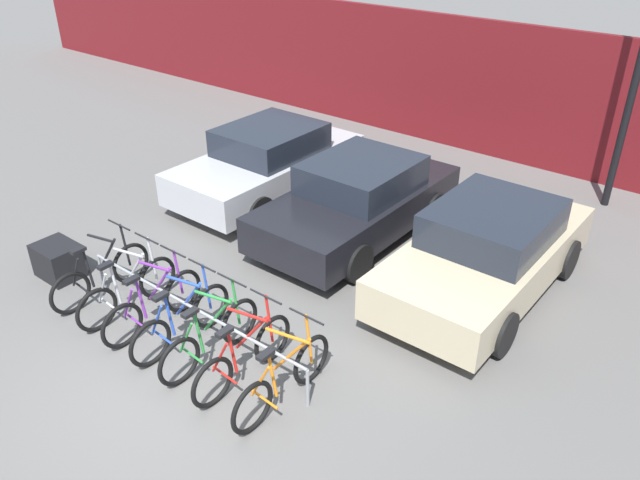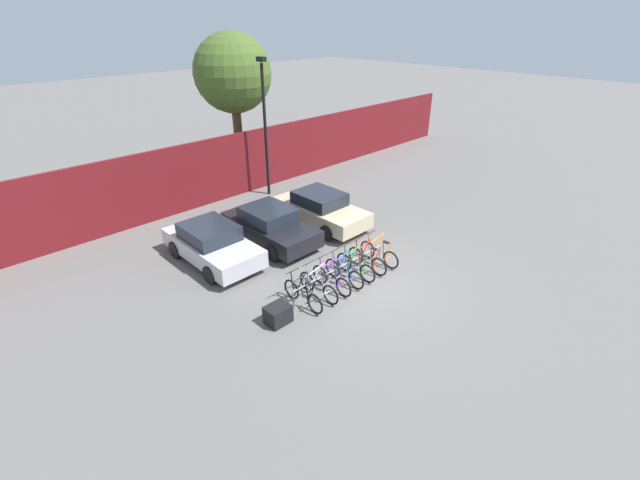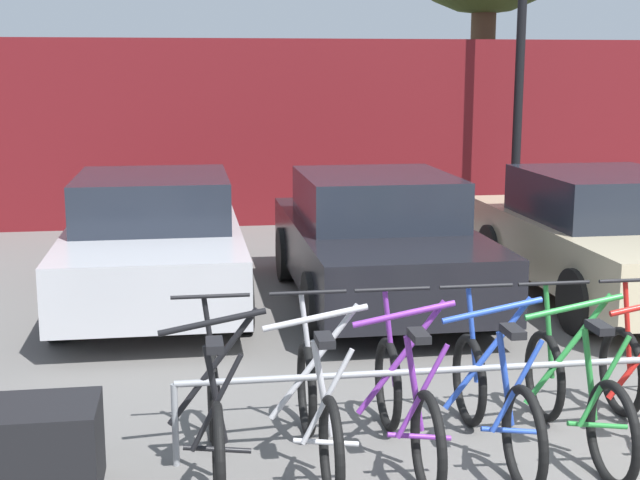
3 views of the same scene
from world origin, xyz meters
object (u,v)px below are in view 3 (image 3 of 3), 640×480
(bicycle_black, at_px, (215,417))
(car_beige, at_px, (606,237))
(bicycle_purple, at_px, (406,405))
(car_silver, at_px, (154,241))
(bicycle_blue, at_px, (494,400))
(bike_rack, at_px, (487,376))
(bicycle_silver, at_px, (318,411))
(car_black, at_px, (377,240))
(bicycle_green, at_px, (576,396))
(lamp_post, at_px, (522,2))
(cargo_crate, at_px, (41,449))

(bicycle_black, bearing_deg, car_beige, 43.94)
(bicycle_purple, xyz_separation_m, car_silver, (-1.72, 4.23, 0.31))
(bicycle_blue, bearing_deg, bike_rack, 89.26)
(bicycle_black, xyz_separation_m, bicycle_purple, (1.23, 0.00, 0.00))
(bicycle_silver, relative_size, car_beige, 0.41)
(bike_rack, xyz_separation_m, car_black, (0.07, 3.80, 0.20))
(bicycle_green, bearing_deg, bicycle_purple, -178.57)
(lamp_post, bearing_deg, car_silver, -145.61)
(bicycle_green, relative_size, car_silver, 0.42)
(bicycle_black, distance_m, lamp_post, 9.90)
(bicycle_silver, distance_m, bicycle_green, 1.73)
(bicycle_purple, distance_m, car_black, 4.01)
(bicycle_silver, relative_size, cargo_crate, 2.44)
(bicycle_green, distance_m, car_black, 3.99)
(bicycle_green, bearing_deg, car_black, 98.58)
(bike_rack, xyz_separation_m, bicycle_black, (-1.82, -0.15, -0.11))
(bike_rack, relative_size, cargo_crate, 5.97)
(car_silver, height_order, car_black, same)
(car_beige, bearing_deg, bicycle_blue, -124.75)
(bicycle_black, height_order, bicycle_silver, same)
(bicycle_silver, bearing_deg, bicycle_purple, -0.67)
(bike_rack, distance_m, lamp_post, 8.95)
(bike_rack, bearing_deg, bicycle_black, -175.32)
(bicycle_blue, height_order, bicycle_green, same)
(car_silver, relative_size, car_beige, 0.98)
(car_silver, xyz_separation_m, car_beige, (4.90, -0.50, 0.00))
(bike_rack, distance_m, bicycle_green, 0.60)
(bicycle_green, distance_m, car_beige, 4.25)
(bicycle_black, bearing_deg, car_silver, 100.32)
(car_beige, xyz_separation_m, lamp_post, (0.57, 4.24, 2.79))
(bike_rack, xyz_separation_m, bicycle_purple, (-0.59, -0.15, -0.11))
(car_beige, distance_m, lamp_post, 5.11)
(bicycle_blue, distance_m, lamp_post, 9.12)
(bicycle_purple, height_order, car_beige, car_beige)
(bike_rack, relative_size, car_beige, 1.00)
(bicycle_silver, bearing_deg, car_beige, 44.11)
(bicycle_blue, relative_size, car_silver, 0.42)
(bicycle_green, bearing_deg, bike_rack, 166.76)
(car_silver, height_order, cargo_crate, car_silver)
(bicycle_green, relative_size, lamp_post, 0.27)
(bike_rack, height_order, cargo_crate, bike_rack)
(bicycle_blue, bearing_deg, bicycle_silver, 177.73)
(lamp_post, height_order, cargo_crate, lamp_post)
(bicycle_black, distance_m, car_beige, 5.78)
(car_black, height_order, lamp_post, lamp_post)
(bicycle_green, xyz_separation_m, car_beige, (2.02, 3.73, 0.31))
(car_silver, bearing_deg, bicycle_purple, -67.90)
(car_black, relative_size, lamp_post, 0.65)
(car_black, xyz_separation_m, cargo_crate, (-2.93, -4.04, -0.42))
(car_beige, bearing_deg, cargo_crate, -144.99)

